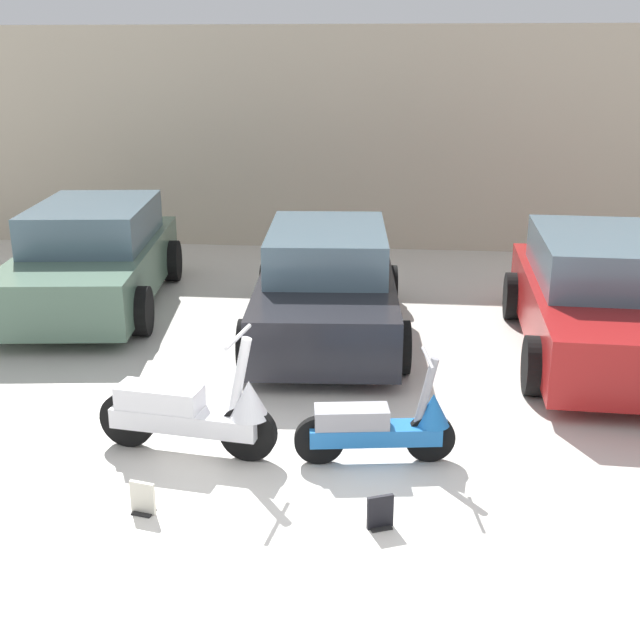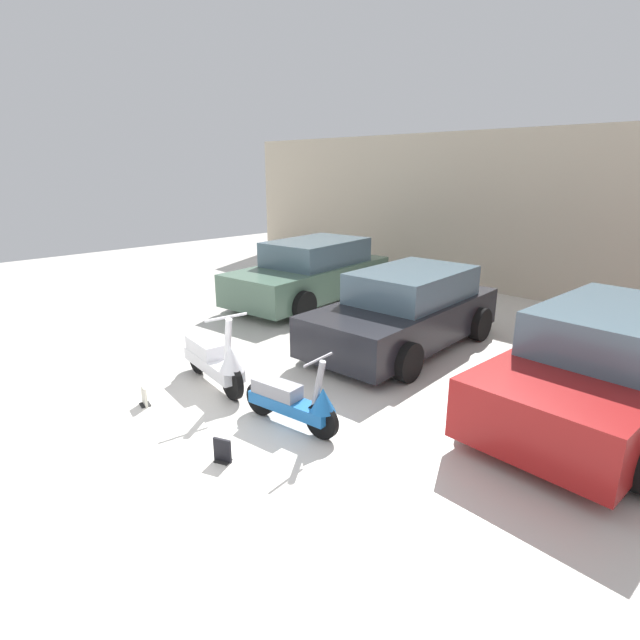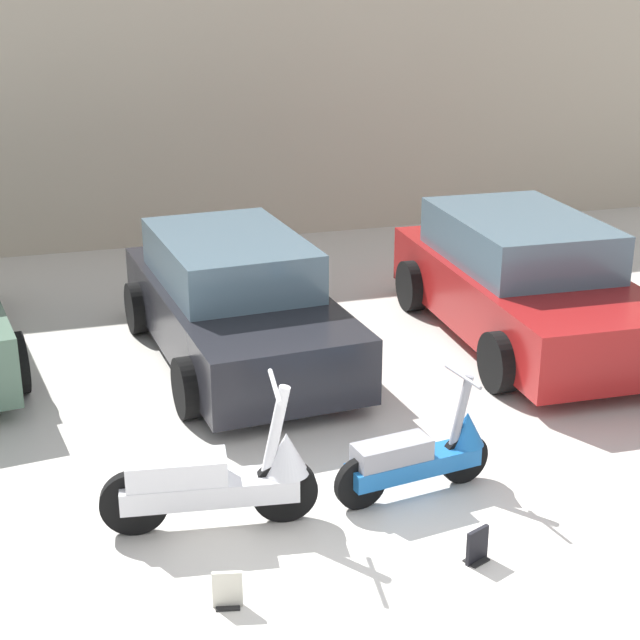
{
  "view_description": "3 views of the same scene",
  "coord_description": "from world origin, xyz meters",
  "px_view_note": "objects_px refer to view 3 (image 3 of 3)",
  "views": [
    {
      "loc": [
        0.57,
        -5.06,
        3.31
      ],
      "look_at": [
        -0.21,
        2.56,
        0.75
      ],
      "focal_mm": 45.0,
      "sensor_mm": 36.0,
      "label": 1
    },
    {
      "loc": [
        4.43,
        -2.4,
        2.94
      ],
      "look_at": [
        -0.56,
        2.51,
        0.79
      ],
      "focal_mm": 28.0,
      "sensor_mm": 36.0,
      "label": 2
    },
    {
      "loc": [
        -2.31,
        -5.26,
        3.99
      ],
      "look_at": [
        0.1,
        2.57,
        0.98
      ],
      "focal_mm": 55.0,
      "sensor_mm": 36.0,
      "label": 3
    }
  ],
  "objects_px": {
    "scooter_front_right": "(421,454)",
    "placard_near_left_scooter": "(228,591)",
    "placard_near_right_scooter": "(477,547)",
    "scooter_front_left": "(219,478)",
    "car_rear_center": "(235,302)",
    "car_rear_right": "(523,282)"
  },
  "relations": [
    {
      "from": "scooter_front_left",
      "to": "car_rear_center",
      "type": "xyz_separation_m",
      "value": [
        0.84,
        3.23,
        0.22
      ]
    },
    {
      "from": "placard_near_right_scooter",
      "to": "scooter_front_right",
      "type": "bearing_deg",
      "value": 91.04
    },
    {
      "from": "scooter_front_left",
      "to": "placard_near_right_scooter",
      "type": "distance_m",
      "value": 1.93
    },
    {
      "from": "car_rear_center",
      "to": "car_rear_right",
      "type": "relative_size",
      "value": 0.97
    },
    {
      "from": "scooter_front_left",
      "to": "car_rear_right",
      "type": "relative_size",
      "value": 0.4
    },
    {
      "from": "placard_near_left_scooter",
      "to": "placard_near_right_scooter",
      "type": "bearing_deg",
      "value": -0.44
    },
    {
      "from": "placard_near_left_scooter",
      "to": "placard_near_right_scooter",
      "type": "height_order",
      "value": "same"
    },
    {
      "from": "scooter_front_right",
      "to": "placard_near_right_scooter",
      "type": "bearing_deg",
      "value": -97.22
    },
    {
      "from": "scooter_front_left",
      "to": "placard_near_left_scooter",
      "type": "distance_m",
      "value": 1.03
    },
    {
      "from": "scooter_front_right",
      "to": "placard_near_left_scooter",
      "type": "distance_m",
      "value": 2.04
    },
    {
      "from": "scooter_front_right",
      "to": "placard_near_left_scooter",
      "type": "relative_size",
      "value": 5.24
    },
    {
      "from": "car_rear_center",
      "to": "car_rear_right",
      "type": "xyz_separation_m",
      "value": [
        3.18,
        -0.35,
        0.03
      ]
    },
    {
      "from": "scooter_front_left",
      "to": "placard_near_left_scooter",
      "type": "xyz_separation_m",
      "value": [
        -0.16,
        -0.98,
        -0.29
      ]
    },
    {
      "from": "car_rear_right",
      "to": "placard_near_right_scooter",
      "type": "distance_m",
      "value": 4.59
    },
    {
      "from": "car_rear_center",
      "to": "scooter_front_left",
      "type": "bearing_deg",
      "value": -18.63
    },
    {
      "from": "scooter_front_right",
      "to": "placard_near_left_scooter",
      "type": "height_order",
      "value": "scooter_front_right"
    },
    {
      "from": "scooter_front_right",
      "to": "placard_near_right_scooter",
      "type": "height_order",
      "value": "scooter_front_right"
    },
    {
      "from": "car_rear_center",
      "to": "placard_near_right_scooter",
      "type": "height_order",
      "value": "car_rear_center"
    },
    {
      "from": "placard_near_left_scooter",
      "to": "scooter_front_left",
      "type": "bearing_deg",
      "value": 81.01
    },
    {
      "from": "scooter_front_left",
      "to": "scooter_front_right",
      "type": "height_order",
      "value": "scooter_front_left"
    },
    {
      "from": "scooter_front_right",
      "to": "placard_near_left_scooter",
      "type": "bearing_deg",
      "value": -158.94
    },
    {
      "from": "placard_near_left_scooter",
      "to": "placard_near_right_scooter",
      "type": "distance_m",
      "value": 1.79
    }
  ]
}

